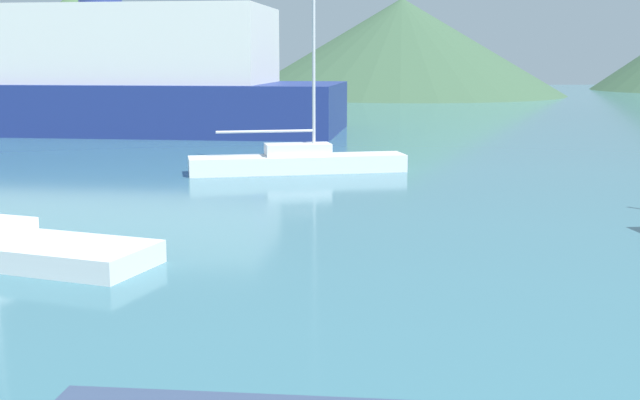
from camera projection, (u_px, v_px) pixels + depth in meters
sailboat_inner at (298, 159)px, 29.26m from camera, size 8.01×2.19×11.12m
ferry_distant at (104, 77)px, 45.66m from camera, size 28.42×15.30×8.55m
hill_central at (93, 35)px, 95.55m from camera, size 32.28×32.28×13.61m
hill_east at (401, 47)px, 91.08m from camera, size 36.92×36.92×10.78m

